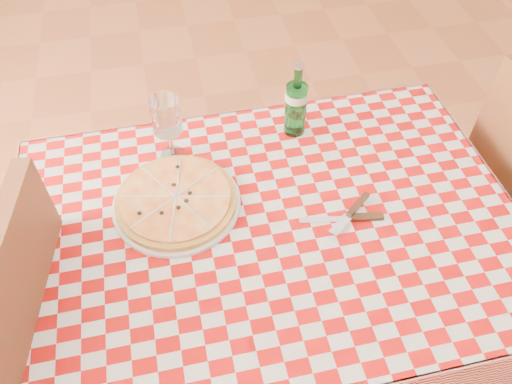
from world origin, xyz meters
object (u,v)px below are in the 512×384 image
(chair_far, at_px, (15,338))
(wine_glass, at_px, (168,129))
(pizza_plate, at_px, (176,200))
(dining_table, at_px, (268,245))
(water_bottle, at_px, (296,99))

(chair_far, xyz_separation_m, wine_glass, (0.47, 0.38, 0.29))
(pizza_plate, bearing_deg, dining_table, -26.46)
(water_bottle, bearing_deg, chair_far, -154.28)
(pizza_plate, relative_size, water_bottle, 1.42)
(chair_far, bearing_deg, wine_glass, -131.85)
(chair_far, distance_m, pizza_plate, 0.54)
(dining_table, xyz_separation_m, chair_far, (-0.68, -0.08, -0.09))
(water_bottle, xyz_separation_m, wine_glass, (-0.37, -0.03, -0.02))
(chair_far, bearing_deg, dining_table, -163.88)
(dining_table, bearing_deg, pizza_plate, 153.54)
(wine_glass, bearing_deg, water_bottle, 4.32)
(dining_table, distance_m, water_bottle, 0.42)
(water_bottle, height_order, wine_glass, water_bottle)
(wine_glass, bearing_deg, chair_far, -141.33)
(dining_table, xyz_separation_m, pizza_plate, (-0.22, 0.11, 0.12))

